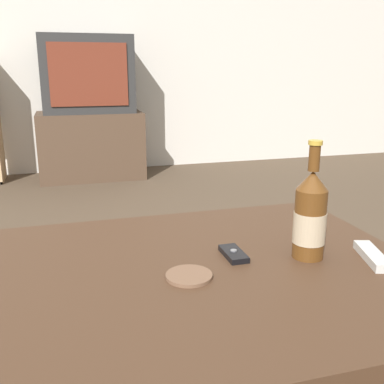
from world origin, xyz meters
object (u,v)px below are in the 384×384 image
object	(u,v)px
beer_bottle	(310,216)
remote_control	(372,256)
television	(87,74)
cell_phone	(233,254)
tv_stand	(91,145)

from	to	relation	value
beer_bottle	remote_control	size ratio (longest dim) A/B	1.80
beer_bottle	television	bearing A→B (deg)	97.07
cell_phone	television	bearing A→B (deg)	93.39
tv_stand	beer_bottle	bearing A→B (deg)	-82.94
remote_control	tv_stand	bearing A→B (deg)	116.57
cell_phone	beer_bottle	bearing A→B (deg)	-16.71
television	tv_stand	bearing A→B (deg)	90.00
tv_stand	cell_phone	xyz separation A→B (m)	(0.17, -2.68, 0.15)
beer_bottle	remote_control	bearing A→B (deg)	-23.05
beer_bottle	tv_stand	bearing A→B (deg)	97.06
beer_bottle	cell_phone	size ratio (longest dim) A/B	2.89
tv_stand	beer_bottle	world-z (taller)	beer_bottle
tv_stand	cell_phone	world-z (taller)	tv_stand
tv_stand	remote_control	xyz separation A→B (m)	(0.48, -2.79, 0.16)
television	cell_phone	xyz separation A→B (m)	(0.17, -2.68, -0.39)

